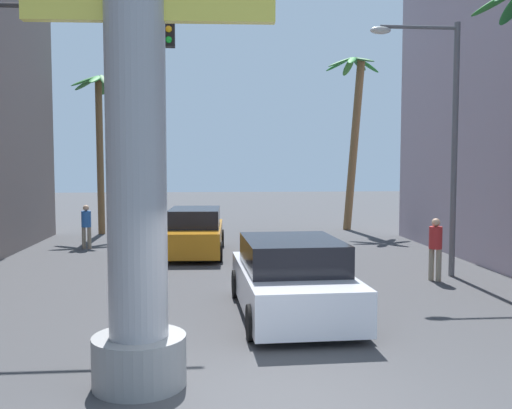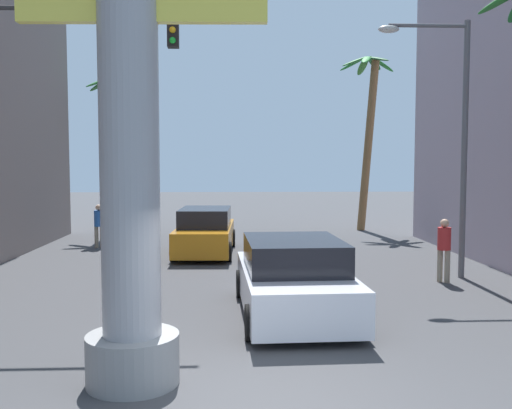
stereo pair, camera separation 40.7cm
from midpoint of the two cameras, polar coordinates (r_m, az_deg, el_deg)
ground_plane at (r=17.12m, az=-0.28°, el=-6.27°), size 90.98×90.98×0.00m
neon_sign_pole at (r=8.17m, az=-11.22°, el=17.57°), size 3.73×1.30×10.71m
street_lamp at (r=16.21m, az=19.59°, el=7.68°), size 2.46×0.28×6.84m
traffic_light_mast at (r=13.10m, az=-19.25°, el=10.06°), size 4.88×0.32×6.47m
car_lead at (r=11.70m, az=4.77°, el=-7.46°), size 2.30×4.67×1.56m
car_far at (r=19.62m, az=-4.49°, el=-2.77°), size 2.08×4.85×1.56m
palm_tree_far_right at (r=27.02m, az=11.56°, el=8.14°), size 2.64×2.61×8.08m
palm_tree_far_left at (r=25.80m, az=-13.51°, el=7.52°), size 2.56×2.60×6.94m
pedestrian_mid_right at (r=15.63m, az=19.01°, el=-3.89°), size 0.48×0.48×1.66m
pedestrian_far_left at (r=21.58m, az=-14.92°, el=-1.77°), size 0.36×0.36×1.59m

